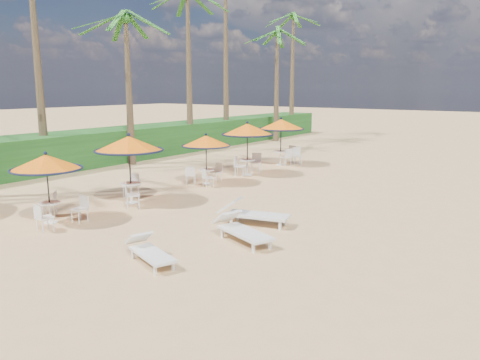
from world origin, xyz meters
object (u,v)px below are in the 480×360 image
object	(u,v)px
lounger_near	(149,250)
lounger_mid	(241,229)
station_3	(248,134)
station_2	(206,147)
station_0	(48,171)
station_1	(129,150)
station_4	(283,130)
lounger_far	(251,213)

from	to	relation	value
lounger_near	lounger_mid	distance (m)	2.69
lounger_near	station_3	bearing A→B (deg)	132.23
station_2	lounger_mid	size ratio (longest dim) A/B	1.00
station_3	station_0	bearing A→B (deg)	-91.79
station_0	station_1	world-z (taller)	station_1
station_3	lounger_near	bearing A→B (deg)	-66.92
station_4	lounger_far	bearing A→B (deg)	-64.22
station_2	lounger_near	distance (m)	9.33
station_4	lounger_mid	size ratio (longest dim) A/B	1.17
lounger_near	lounger_mid	world-z (taller)	lounger_mid
station_2	lounger_far	distance (m)	6.44
station_0	station_3	size ratio (longest dim) A/B	0.87
station_1	station_4	xyz separation A→B (m)	(0.08, 10.53, -0.06)
station_3	lounger_far	world-z (taller)	station_3
lounger_mid	station_3	bearing A→B (deg)	143.74
lounger_near	lounger_far	xyz separation A→B (m)	(0.21, 4.02, 0.07)
station_4	lounger_near	bearing A→B (deg)	-71.65
station_0	station_1	bearing A→B (deg)	88.37
lounger_far	station_3	bearing A→B (deg)	110.49
station_0	lounger_mid	world-z (taller)	station_0
station_3	station_4	bearing A→B (deg)	92.45
station_0	station_2	xyz separation A→B (m)	(0.11, 7.33, -0.02)
station_0	station_1	distance (m)	3.14
station_2	lounger_near	xyz separation A→B (m)	(4.77, -7.90, -1.31)
station_1	station_3	world-z (taller)	station_3
station_3	lounger_mid	distance (m)	9.96
station_1	lounger_far	bearing A→B (deg)	3.61
station_2	station_3	world-z (taller)	station_3
station_3	lounger_mid	bearing A→B (deg)	-56.33
station_1	station_4	world-z (taller)	station_4
station_3	station_4	world-z (taller)	station_4
station_0	station_4	bearing A→B (deg)	89.30
station_1	lounger_near	distance (m)	6.28
station_1	lounger_far	distance (m)	5.26
station_2	lounger_mid	distance (m)	7.89
station_3	lounger_far	bearing A→B (deg)	-54.49
lounger_mid	station_4	bearing A→B (deg)	135.66
station_2	station_3	bearing A→B (deg)	85.88
station_3	lounger_mid	xyz separation A→B (m)	(5.45, -8.18, -1.60)
station_3	station_4	distance (m)	3.52
station_4	lounger_mid	bearing A→B (deg)	-64.41
station_0	lounger_far	world-z (taller)	station_0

